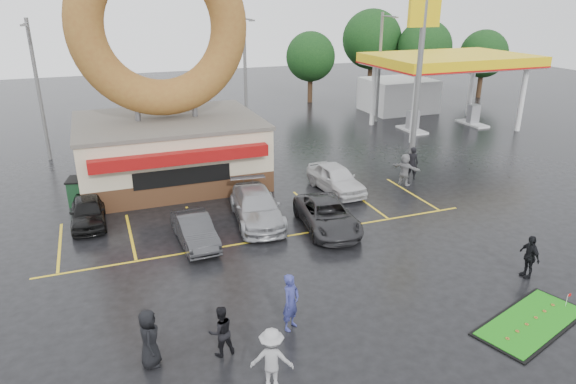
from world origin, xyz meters
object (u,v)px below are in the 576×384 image
object	(u,v)px
streetlight_right	(380,65)
car_silver	(257,207)
gas_station	(426,77)
putting_green	(531,322)
donut_shop	(166,105)
shell_sign	(422,44)
person_blue	(291,302)
car_white	(336,178)
streetlight_mid	(246,74)
car_grey	(327,215)
person_cameraman	(529,256)
car_black	(88,211)
car_dgrey	(195,230)
dumpster	(88,191)
streetlight_left	(38,88)

from	to	relation	value
streetlight_right	car_silver	distance (m)	23.38
gas_station	putting_green	bearing A→B (deg)	-117.80
donut_shop	streetlight_right	size ratio (longest dim) A/B	1.50
shell_sign	car_silver	bearing A→B (deg)	-153.56
person_blue	car_white	bearing A→B (deg)	21.20
car_silver	streetlight_mid	bearing A→B (deg)	82.07
car_grey	person_cameraman	world-z (taller)	person_cameraman
car_silver	car_white	distance (m)	5.84
donut_shop	shell_sign	xyz separation A→B (m)	(16.00, -0.97, 2.91)
car_black	car_dgrey	bearing A→B (deg)	-40.85
person_cameraman	dumpster	size ratio (longest dim) A/B	0.97
shell_sign	car_silver	world-z (taller)	shell_sign
car_black	putting_green	bearing A→B (deg)	-44.44
car_dgrey	streetlight_mid	bearing A→B (deg)	63.35
streetlight_right	putting_green	bearing A→B (deg)	-109.99
streetlight_left	streetlight_mid	xyz separation A→B (m)	(14.00, 1.00, 0.00)
person_blue	person_cameraman	bearing A→B (deg)	-37.47
person_cameraman	dumpster	world-z (taller)	person_cameraman
streetlight_left	putting_green	world-z (taller)	streetlight_left
person_blue	putting_green	xyz separation A→B (m)	(7.61, -2.63, -0.95)
putting_green	car_black	bearing A→B (deg)	134.92
streetlight_right	shell_sign	bearing A→B (deg)	-106.83
car_dgrey	person_blue	xyz separation A→B (m)	(1.72, -7.25, 0.34)
car_black	shell_sign	bearing A→B (deg)	11.57
shell_sign	car_dgrey	size ratio (longest dim) A/B	2.69
shell_sign	car_black	xyz separation A→B (m)	(-20.73, -4.00, -6.72)
car_silver	donut_shop	bearing A→B (deg)	118.01
streetlight_left	streetlight_right	xyz separation A→B (m)	(26.00, 2.00, 0.00)
car_silver	shell_sign	bearing A→B (deg)	33.46
streetlight_mid	person_blue	distance (m)	24.96
dumpster	putting_green	distance (m)	21.48
car_dgrey	car_grey	bearing A→B (deg)	-9.04
car_grey	person_blue	size ratio (longest dim) A/B	2.45
shell_sign	car_silver	distance (m)	16.08
car_grey	person_blue	distance (m)	7.91
putting_green	dumpster	bearing A→B (deg)	129.42
dumpster	putting_green	size ratio (longest dim) A/B	0.38
car_silver	car_white	xyz separation A→B (m)	(5.35, 2.33, 0.00)
gas_station	putting_green	size ratio (longest dim) A/B	2.85
streetlight_left	person_cameraman	distance (m)	29.67
gas_station	dumpster	world-z (taller)	gas_station
streetlight_mid	putting_green	world-z (taller)	streetlight_mid
streetlight_left	car_silver	bearing A→B (deg)	-55.63
gas_station	person_cameraman	bearing A→B (deg)	-116.17
person_blue	putting_green	world-z (taller)	person_blue
donut_shop	car_white	bearing A→B (deg)	-32.14
streetlight_left	car_grey	world-z (taller)	streetlight_left
car_black	person_blue	xyz separation A→B (m)	(6.06, -11.09, 0.33)
streetlight_right	dumpster	world-z (taller)	streetlight_right
car_black	person_cameraman	size ratio (longest dim) A/B	2.22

